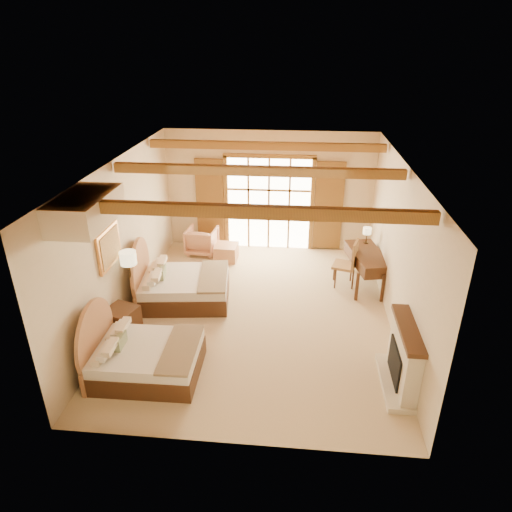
# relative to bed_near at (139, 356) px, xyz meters

# --- Properties ---
(floor) EXTENTS (7.00, 7.00, 0.00)m
(floor) POSITION_rel_bed_near_xyz_m (1.83, 2.11, -0.36)
(floor) COLOR #CEB387
(floor) RESTS_ON ground
(wall_back) EXTENTS (5.50, 0.00, 5.50)m
(wall_back) POSITION_rel_bed_near_xyz_m (1.83, 5.61, 1.24)
(wall_back) COLOR beige
(wall_back) RESTS_ON ground
(wall_left) EXTENTS (0.00, 7.00, 7.00)m
(wall_left) POSITION_rel_bed_near_xyz_m (-0.92, 2.11, 1.24)
(wall_left) COLOR beige
(wall_left) RESTS_ON ground
(wall_right) EXTENTS (0.00, 7.00, 7.00)m
(wall_right) POSITION_rel_bed_near_xyz_m (4.58, 2.11, 1.24)
(wall_right) COLOR beige
(wall_right) RESTS_ON ground
(ceiling) EXTENTS (7.00, 7.00, 0.00)m
(ceiling) POSITION_rel_bed_near_xyz_m (1.83, 2.11, 2.84)
(ceiling) COLOR #B26634
(ceiling) RESTS_ON ground
(ceiling_beams) EXTENTS (5.39, 4.60, 0.18)m
(ceiling_beams) POSITION_rel_bed_near_xyz_m (1.83, 2.11, 2.72)
(ceiling_beams) COLOR olive
(ceiling_beams) RESTS_ON ceiling
(french_doors) EXTENTS (3.95, 0.08, 2.60)m
(french_doors) POSITION_rel_bed_near_xyz_m (1.83, 5.55, 0.89)
(french_doors) COLOR white
(french_doors) RESTS_ON ground
(fireplace) EXTENTS (0.46, 1.40, 1.16)m
(fireplace) POSITION_rel_bed_near_xyz_m (4.43, 0.11, 0.15)
(fireplace) COLOR #C1B49D
(fireplace) RESTS_ON ground
(painting) EXTENTS (0.06, 0.95, 0.75)m
(painting) POSITION_rel_bed_near_xyz_m (-0.87, 1.36, 1.39)
(painting) COLOR #E69C4F
(painting) RESTS_ON wall_left
(canopy_valance) EXTENTS (0.70, 1.40, 0.45)m
(canopy_valance) POSITION_rel_bed_near_xyz_m (-0.57, 0.11, 2.59)
(canopy_valance) COLOR beige
(canopy_valance) RESTS_ON ceiling
(bed_near) EXTENTS (1.83, 1.42, 1.19)m
(bed_near) POSITION_rel_bed_near_xyz_m (0.00, 0.00, 0.00)
(bed_near) COLOR #442113
(bed_near) RESTS_ON floor
(bed_far) EXTENTS (2.10, 1.68, 1.28)m
(bed_far) POSITION_rel_bed_near_xyz_m (0.04, 2.49, 0.03)
(bed_far) COLOR #442113
(bed_far) RESTS_ON floor
(nightstand) EXTENTS (0.69, 0.69, 0.65)m
(nightstand) POSITION_rel_bed_near_xyz_m (-0.66, 0.97, -0.03)
(nightstand) COLOR #442113
(nightstand) RESTS_ON floor
(floor_lamp) EXTENTS (0.32, 0.32, 1.52)m
(floor_lamp) POSITION_rel_bed_near_xyz_m (-0.67, 1.68, 0.93)
(floor_lamp) COLOR #3A2918
(floor_lamp) RESTS_ON floor
(armchair) EXTENTS (0.84, 0.86, 0.72)m
(armchair) POSITION_rel_bed_near_xyz_m (0.07, 4.98, -0.00)
(armchair) COLOR tan
(armchair) RESTS_ON floor
(ottoman) EXTENTS (0.59, 0.59, 0.42)m
(ottoman) POSITION_rel_bed_near_xyz_m (0.79, 4.63, -0.15)
(ottoman) COLOR #B07653
(ottoman) RESTS_ON floor
(desk) EXTENTS (0.99, 1.67, 0.84)m
(desk) POSITION_rel_bed_near_xyz_m (4.27, 3.58, 0.09)
(desk) COLOR #442113
(desk) RESTS_ON floor
(desk_chair) EXTENTS (0.63, 0.62, 1.14)m
(desk_chair) POSITION_rel_bed_near_xyz_m (3.78, 3.55, -0.01)
(desk_chair) COLOR #946441
(desk_chair) RESTS_ON floor
(desk_lamp) EXTENTS (0.20, 0.20, 0.40)m
(desk_lamp) POSITION_rel_bed_near_xyz_m (4.28, 4.14, 0.78)
(desk_lamp) COLOR #3A2918
(desk_lamp) RESTS_ON desk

